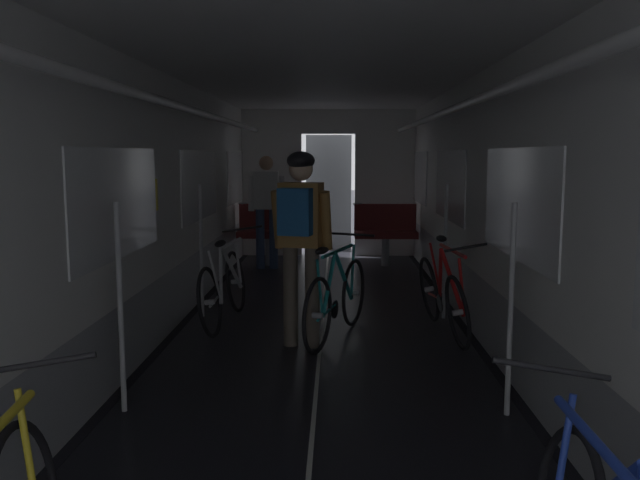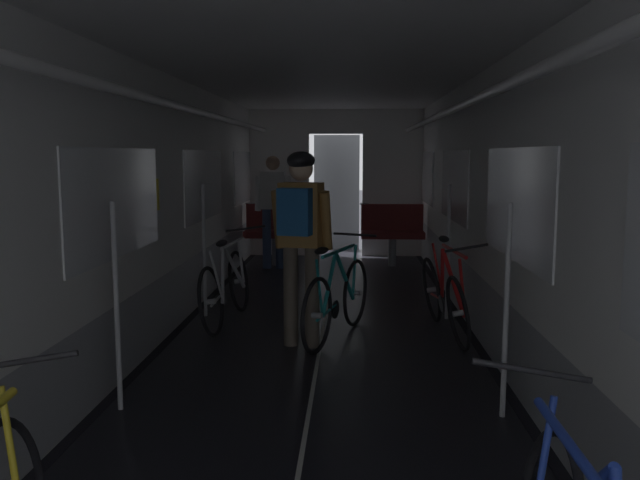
# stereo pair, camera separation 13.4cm
# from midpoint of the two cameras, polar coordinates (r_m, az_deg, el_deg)

# --- Properties ---
(train_car_shell) EXTENTS (3.14, 12.34, 2.57)m
(train_car_shell) POSITION_cam_midpoint_polar(r_m,az_deg,el_deg) (5.70, 0.67, 7.34)
(train_car_shell) COLOR black
(train_car_shell) RESTS_ON ground
(bench_seat_far_left) EXTENTS (0.98, 0.51, 0.95)m
(bench_seat_far_left) POSITION_cam_midpoint_polar(r_m,az_deg,el_deg) (10.29, -3.44, 1.03)
(bench_seat_far_left) COLOR gray
(bench_seat_far_left) RESTS_ON ground
(bench_seat_far_right) EXTENTS (0.98, 0.51, 0.95)m
(bench_seat_far_right) POSITION_cam_midpoint_polar(r_m,az_deg,el_deg) (10.25, 6.61, 0.97)
(bench_seat_far_right) COLOR gray
(bench_seat_far_right) RESTS_ON ground
(bicycle_red) EXTENTS (0.52, 1.70, 0.96)m
(bicycle_red) POSITION_cam_midpoint_polar(r_m,az_deg,el_deg) (6.39, 11.28, -4.71)
(bicycle_red) COLOR black
(bicycle_red) RESTS_ON ground
(bicycle_silver) EXTENTS (0.49, 1.70, 0.96)m
(bicycle_silver) POSITION_cam_midpoint_polar(r_m,az_deg,el_deg) (6.76, -7.52, -3.96)
(bicycle_silver) COLOR black
(bicycle_silver) RESTS_ON ground
(person_cyclist_aisle) EXTENTS (0.56, 0.45, 1.73)m
(person_cyclist_aisle) POSITION_cam_midpoint_polar(r_m,az_deg,el_deg) (5.77, -1.04, 1.10)
(person_cyclist_aisle) COLOR brown
(person_cyclist_aisle) RESTS_ON ground
(bicycle_teal_in_aisle) EXTENTS (0.67, 1.61, 0.93)m
(bicycle_teal_in_aisle) POSITION_cam_midpoint_polar(r_m,az_deg,el_deg) (6.13, 2.13, -5.04)
(bicycle_teal_in_aisle) COLOR black
(bicycle_teal_in_aisle) RESTS_ON ground
(person_standing_near_bench) EXTENTS (0.53, 0.23, 1.69)m
(person_standing_near_bench) POSITION_cam_midpoint_polar(r_m,az_deg,el_deg) (9.88, -3.68, 3.14)
(person_standing_near_bench) COLOR #384C75
(person_standing_near_bench) RESTS_ON ground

